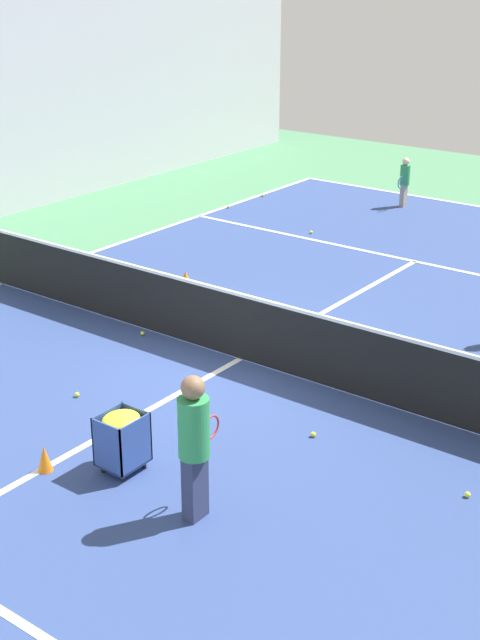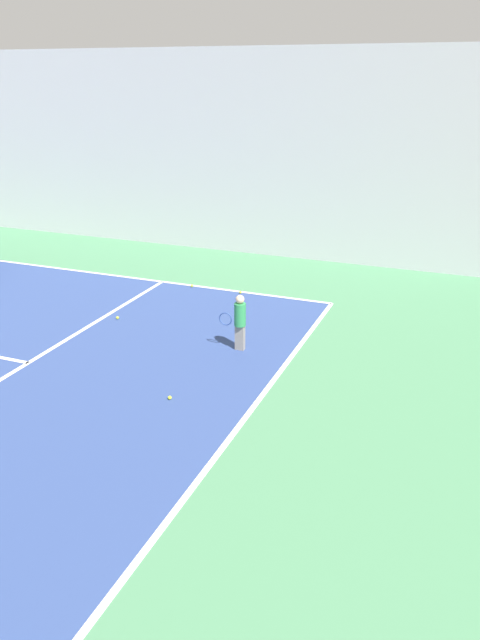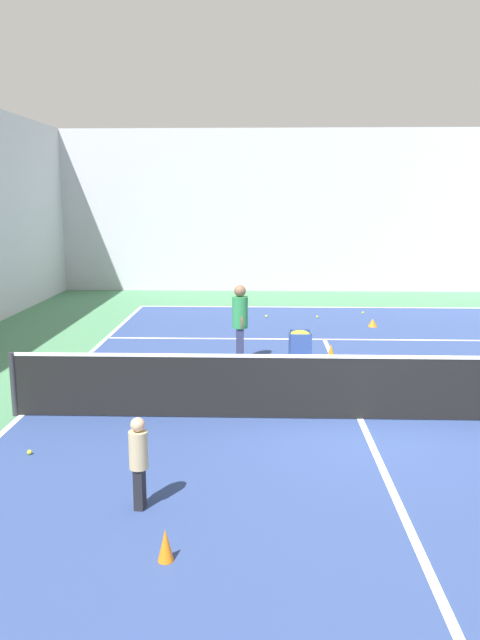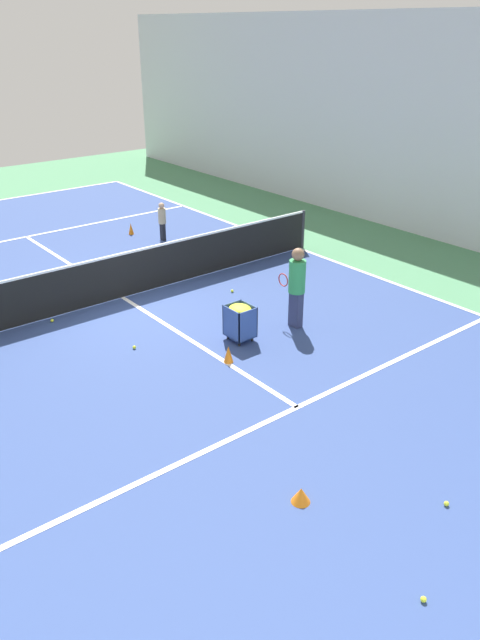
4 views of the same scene
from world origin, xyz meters
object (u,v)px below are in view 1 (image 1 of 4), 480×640
at_px(ball_cart, 122,431).
at_px(coach_at_net, 194,438).
at_px(player_near_baseline, 405,179).
at_px(training_cone_1, 186,279).
at_px(tennis_net, 240,326).
at_px(training_cone_0, 45,458).

bearing_deg(ball_cart, coach_at_net, 170.55).
bearing_deg(player_near_baseline, coach_at_net, 17.93).
bearing_deg(player_near_baseline, training_cone_1, -4.12).
relative_size(tennis_net, training_cone_1, 35.73).
distance_m(tennis_net, player_near_baseline, 9.69).
height_order(tennis_net, player_near_baseline, player_near_baseline).
xyz_separation_m(tennis_net, coach_at_net, (-2.07, 3.55, 0.42)).
distance_m(tennis_net, ball_cart, 3.42).
bearing_deg(training_cone_1, coach_at_net, 131.08).
bearing_deg(coach_at_net, ball_cart, 79.94).
xyz_separation_m(coach_at_net, ball_cart, (1.29, -0.22, -0.45)).
bearing_deg(training_cone_0, tennis_net, -89.29).
xyz_separation_m(ball_cart, training_cone_0, (0.73, 0.57, -0.35)).
relative_size(tennis_net, player_near_baseline, 9.60).
bearing_deg(coach_at_net, player_near_baseline, 17.40).
xyz_separation_m(player_near_baseline, ball_cart, (-2.93, 12.78, -0.16)).
xyz_separation_m(coach_at_net, training_cone_0, (2.02, 0.35, -0.81)).
bearing_deg(training_cone_0, ball_cart, -142.01).
distance_m(coach_at_net, training_cone_1, 7.28).
height_order(tennis_net, training_cone_0, tennis_net).
bearing_deg(player_near_baseline, tennis_net, 12.77).
height_order(tennis_net, training_cone_1, tennis_net).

